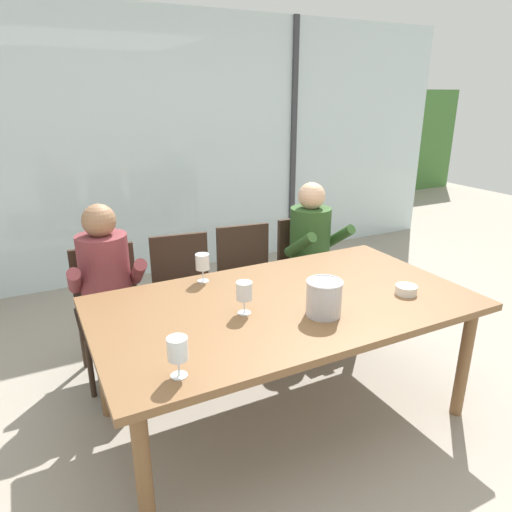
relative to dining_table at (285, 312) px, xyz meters
name	(u,v)px	position (x,y,z in m)	size (l,w,h in m)	color
ground	(218,339)	(0.00, 1.00, -0.68)	(14.00, 14.00, 0.00)	#9E9384
window_glass_panel	(151,149)	(0.00, 2.64, 0.62)	(7.27, 0.03, 2.60)	silver
window_mullion_right	(293,142)	(1.64, 2.62, 0.62)	(0.06, 0.06, 2.60)	#38383D
hillside_vineyard	(99,151)	(0.00, 5.86, 0.26)	(13.27, 2.40, 1.88)	#477A38
dining_table	(285,312)	(0.00, 0.00, 0.00)	(2.07, 1.15, 0.75)	brown
chair_near_curtain	(109,302)	(-0.79, 0.97, -0.18)	(0.45, 0.45, 0.86)	#332319
chair_left_of_center	(184,287)	(-0.26, 0.99, -0.18)	(0.49, 0.49, 0.86)	#332319
chair_center	(247,274)	(0.26, 1.00, -0.18)	(0.49, 0.49, 0.86)	#332319
chair_right_of_center	(306,263)	(0.80, 1.00, -0.18)	(0.44, 0.44, 0.86)	#332319
person_maroon_top	(107,285)	(-0.81, 0.85, -0.01)	(0.48, 0.62, 1.18)	brown
person_olive_shirt	(316,249)	(0.78, 0.85, -0.01)	(0.49, 0.63, 1.18)	#2D5123
ice_bucket_primary	(324,297)	(0.09, -0.23, 0.16)	(0.19, 0.19, 0.19)	#B7B7BC
tasting_bowl	(406,290)	(0.66, -0.24, 0.09)	(0.12, 0.12, 0.05)	silver
wine_glass_by_left_taster	(178,350)	(-0.74, -0.42, 0.19)	(0.08, 0.08, 0.17)	silver
wine_glass_near_bucket	(203,263)	(-0.30, 0.46, 0.19)	(0.08, 0.08, 0.17)	silver
wine_glass_center_pour	(244,292)	(-0.27, -0.04, 0.19)	(0.08, 0.08, 0.17)	silver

